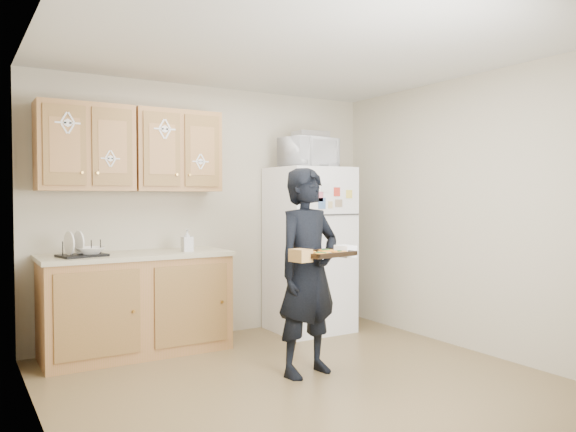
{
  "coord_description": "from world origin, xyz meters",
  "views": [
    {
      "loc": [
        -2.25,
        -3.46,
        1.4
      ],
      "look_at": [
        0.1,
        0.45,
        1.24
      ],
      "focal_mm": 35.0,
      "sensor_mm": 36.0,
      "label": 1
    }
  ],
  "objects_px": {
    "person": "(308,272)",
    "baking_tray": "(324,255)",
    "dish_rack": "(82,248)",
    "microwave": "(308,153)",
    "refrigerator": "(309,249)"
  },
  "relations": [
    {
      "from": "person",
      "to": "baking_tray",
      "type": "relative_size",
      "value": 4.02
    },
    {
      "from": "dish_rack",
      "to": "microwave",
      "type": "bearing_deg",
      "value": -1.01
    },
    {
      "from": "person",
      "to": "microwave",
      "type": "xyz_separation_m",
      "value": [
        0.76,
        1.16,
        1.04
      ]
    },
    {
      "from": "person",
      "to": "microwave",
      "type": "bearing_deg",
      "value": 46.41
    },
    {
      "from": "person",
      "to": "dish_rack",
      "type": "relative_size",
      "value": 4.52
    },
    {
      "from": "baking_tray",
      "to": "dish_rack",
      "type": "xyz_separation_m",
      "value": [
        -1.41,
        1.5,
        -0.0
      ]
    },
    {
      "from": "dish_rack",
      "to": "refrigerator",
      "type": "bearing_deg",
      "value": 0.27
    },
    {
      "from": "person",
      "to": "dish_rack",
      "type": "bearing_deg",
      "value": 130.18
    },
    {
      "from": "refrigerator",
      "to": "dish_rack",
      "type": "relative_size",
      "value": 4.73
    },
    {
      "from": "refrigerator",
      "to": "dish_rack",
      "type": "distance_m",
      "value": 2.28
    },
    {
      "from": "baking_tray",
      "to": "microwave",
      "type": "distance_m",
      "value": 1.89
    },
    {
      "from": "person",
      "to": "dish_rack",
      "type": "height_order",
      "value": "person"
    },
    {
      "from": "baking_tray",
      "to": "dish_rack",
      "type": "bearing_deg",
      "value": 122.86
    },
    {
      "from": "baking_tray",
      "to": "microwave",
      "type": "bearing_deg",
      "value": 50.39
    },
    {
      "from": "refrigerator",
      "to": "microwave",
      "type": "relative_size",
      "value": 3.12
    }
  ]
}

